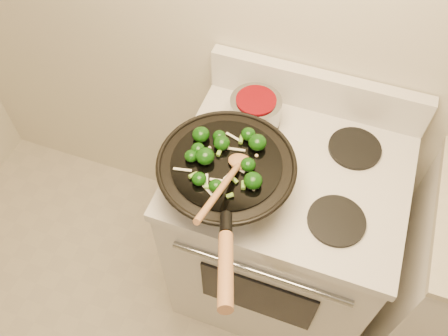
% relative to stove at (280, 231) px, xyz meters
% --- Properties ---
extents(stove, '(0.78, 0.67, 1.08)m').
position_rel_stove_xyz_m(stove, '(0.00, 0.00, 0.00)').
color(stove, silver).
rests_on(stove, ground).
extents(wok, '(0.43, 0.69, 0.27)m').
position_rel_stove_xyz_m(wok, '(-0.18, -0.16, 0.53)').
color(wok, black).
rests_on(wok, stove).
extents(stirfry, '(0.27, 0.27, 0.05)m').
position_rel_stove_xyz_m(stirfry, '(-0.20, -0.14, 0.61)').
color(stirfry, '#0C3307').
rests_on(stirfry, wok).
extents(wooden_spoon, '(0.08, 0.33, 0.15)m').
position_rel_stove_xyz_m(wooden_spoon, '(-0.14, -0.23, 0.64)').
color(wooden_spoon, '#98633B').
rests_on(wooden_spoon, wok).
extents(saucepan, '(0.18, 0.28, 0.10)m').
position_rel_stove_xyz_m(saucepan, '(-0.18, 0.15, 0.52)').
color(saucepan, '#909498').
rests_on(saucepan, stove).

